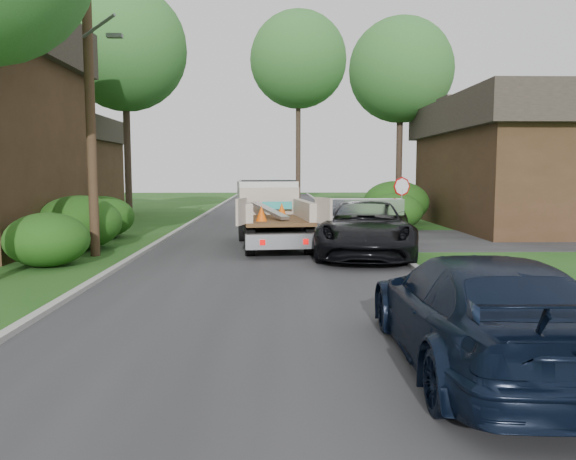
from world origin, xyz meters
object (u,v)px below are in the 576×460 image
(house_left_far, at_px, (51,166))
(navy_suv, at_px, (479,311))
(tree_right_far, at_px, (401,70))
(stop_sign, at_px, (402,195))
(utility_pole, at_px, (90,91))
(house_right, at_px, (540,162))
(black_pickup, at_px, (366,228))
(tree_center_far, at_px, (298,60))
(tree_left_far, at_px, (124,49))
(flatbed_truck, at_px, (270,209))

(house_left_far, xyz_separation_m, navy_suv, (16.51, -27.46, -2.27))
(tree_right_far, distance_m, navy_suv, 26.98)
(stop_sign, bearing_deg, utility_pole, -159.38)
(house_right, bearing_deg, house_left_far, 163.20)
(house_right, bearing_deg, navy_suv, -117.17)
(house_right, bearing_deg, tree_right_far, 132.51)
(utility_pole, distance_m, house_right, 20.66)
(utility_pole, height_order, black_pickup, utility_pole)
(tree_center_far, xyz_separation_m, black_pickup, (1.14, -25.09, -10.10))
(tree_left_far, distance_m, flatbed_truck, 14.06)
(tree_left_far, bearing_deg, house_right, -8.33)
(navy_suv, bearing_deg, stop_sign, -97.32)
(utility_pole, distance_m, flatbed_truck, 7.39)
(house_right, relative_size, flatbed_truck, 2.00)
(tree_right_far, xyz_separation_m, tree_center_far, (-5.50, 10.00, 2.50))
(flatbed_truck, bearing_deg, navy_suv, -84.20)
(tree_right_far, height_order, tree_center_far, tree_center_far)
(tree_left_far, bearing_deg, tree_center_far, 53.84)
(house_right, relative_size, black_pickup, 2.05)
(house_right, relative_size, tree_left_far, 1.06)
(stop_sign, xyz_separation_m, tree_right_far, (2.30, 11.00, 6.70))
(stop_sign, distance_m, house_left_far, 22.81)
(tree_left_far, distance_m, black_pickup, 18.03)
(black_pickup, height_order, navy_suv, black_pickup)
(flatbed_truck, distance_m, black_pickup, 4.37)
(tree_left_far, height_order, tree_right_far, tree_left_far)
(house_right, height_order, tree_right_far, tree_right_far)
(black_pickup, relative_size, navy_suv, 1.17)
(tree_center_far, bearing_deg, utility_pole, -106.65)
(tree_right_far, bearing_deg, house_right, -47.49)
(tree_right_far, height_order, navy_suv, tree_right_far)
(navy_suv, bearing_deg, tree_right_far, -98.71)
(house_left_far, xyz_separation_m, black_pickup, (16.64, -17.09, -2.17))
(stop_sign, bearing_deg, tree_left_far, 147.79)
(house_left_far, height_order, house_right, house_right)
(black_pickup, bearing_deg, tree_left_far, 140.59)
(tree_right_far, bearing_deg, flatbed_truck, -121.78)
(utility_pole, height_order, house_right, utility_pole)
(utility_pole, distance_m, black_pickup, 9.63)
(stop_sign, height_order, flatbed_truck, stop_sign)
(flatbed_truck, bearing_deg, tree_right_far, 51.61)
(utility_pole, relative_size, house_left_far, 1.32)
(tree_left_far, relative_size, flatbed_truck, 1.88)
(tree_left_far, height_order, black_pickup, tree_left_far)
(tree_left_far, bearing_deg, black_pickup, -48.64)
(tree_right_far, bearing_deg, tree_center_far, 118.81)
(utility_pole, bearing_deg, black_pickup, -0.46)
(stop_sign, distance_m, tree_right_far, 13.08)
(utility_pole, bearing_deg, tree_right_far, 49.16)
(navy_suv, bearing_deg, flatbed_truck, -76.29)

